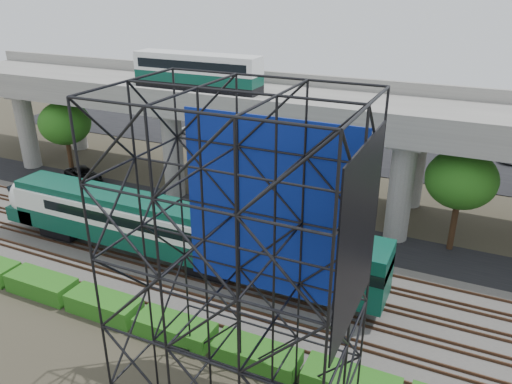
% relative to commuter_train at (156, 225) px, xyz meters
% --- Properties ---
extents(ground, '(140.00, 140.00, 0.00)m').
position_rel_commuter_train_xyz_m(ground, '(4.55, -2.00, -2.88)').
color(ground, '#474233').
rests_on(ground, ground).
extents(ballast_bed, '(90.00, 12.00, 0.20)m').
position_rel_commuter_train_xyz_m(ballast_bed, '(4.55, 0.00, -2.78)').
color(ballast_bed, slate).
rests_on(ballast_bed, ground).
extents(service_road, '(90.00, 5.00, 0.08)m').
position_rel_commuter_train_xyz_m(service_road, '(4.55, 8.50, -2.84)').
color(service_road, black).
rests_on(service_road, ground).
extents(parking_lot, '(90.00, 18.00, 0.08)m').
position_rel_commuter_train_xyz_m(parking_lot, '(4.55, 32.00, -2.84)').
color(parking_lot, black).
rests_on(parking_lot, ground).
extents(harbor_water, '(140.00, 40.00, 0.03)m').
position_rel_commuter_train_xyz_m(harbor_water, '(4.55, 54.00, -2.87)').
color(harbor_water, '#476075').
rests_on(harbor_water, ground).
extents(rail_tracks, '(90.00, 9.52, 0.16)m').
position_rel_commuter_train_xyz_m(rail_tracks, '(4.55, -0.00, -2.60)').
color(rail_tracks, '#472D1E').
rests_on(rail_tracks, ballast_bed).
extents(commuter_train, '(29.30, 3.06, 4.30)m').
position_rel_commuter_train_xyz_m(commuter_train, '(0.00, 0.00, 0.00)').
color(commuter_train, black).
rests_on(commuter_train, rail_tracks).
extents(overpass, '(80.00, 12.00, 12.40)m').
position_rel_commuter_train_xyz_m(overpass, '(3.87, 14.00, 5.33)').
color(overpass, '#9E9B93').
rests_on(overpass, ground).
extents(scaffold_tower, '(9.36, 6.36, 15.00)m').
position_rel_commuter_train_xyz_m(scaffold_tower, '(11.50, -9.98, 4.59)').
color(scaffold_tower, black).
rests_on(scaffold_tower, ground).
extents(hedge_strip, '(34.60, 1.80, 1.20)m').
position_rel_commuter_train_xyz_m(hedge_strip, '(5.55, -6.30, -2.32)').
color(hedge_strip, '#1D5B14').
rests_on(hedge_strip, ground).
extents(trees, '(40.94, 16.94, 7.69)m').
position_rel_commuter_train_xyz_m(trees, '(-0.12, 14.17, 2.69)').
color(trees, '#382314').
rests_on(trees, ground).
extents(suv, '(5.30, 3.90, 1.34)m').
position_rel_commuter_train_xyz_m(suv, '(-15.41, 9.43, -2.13)').
color(suv, black).
rests_on(suv, service_road).
extents(parked_cars, '(40.63, 9.79, 1.29)m').
position_rel_commuter_train_xyz_m(parked_cars, '(5.95, 31.62, -2.19)').
color(parked_cars, silver).
rests_on(parked_cars, parking_lot).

